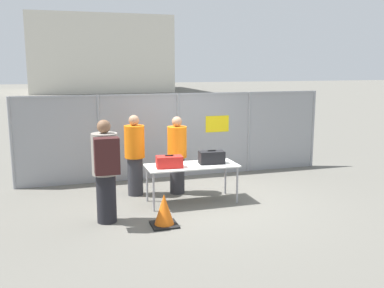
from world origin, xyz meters
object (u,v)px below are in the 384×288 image
object	(u,v)px
utility_trailer	(183,148)
traffic_cone	(164,211)
inspection_table	(192,168)
suitcase_red	(169,162)
suitcase_black	(212,157)
security_worker_near	(177,154)
traveler_hooded	(106,168)
security_worker_far	(135,154)

from	to	relation	value
utility_trailer	traffic_cone	xyz separation A→B (m)	(-1.62, -4.56, -0.15)
inspection_table	suitcase_red	distance (m)	0.50
suitcase_black	utility_trailer	world-z (taller)	suitcase_black
suitcase_black	utility_trailer	bearing A→B (deg)	83.38
security_worker_near	traffic_cone	bearing A→B (deg)	71.38
security_worker_near	traffic_cone	xyz separation A→B (m)	(-0.70, -1.75, -0.58)
traveler_hooded	security_worker_far	world-z (taller)	traveler_hooded
suitcase_red	security_worker_near	bearing A→B (deg)	64.87
inspection_table	security_worker_far	distance (m)	1.28
suitcase_black	security_worker_near	distance (m)	0.86
traffic_cone	suitcase_black	bearing A→B (deg)	41.28
suitcase_red	security_worker_near	world-z (taller)	security_worker_near
inspection_table	suitcase_black	xyz separation A→B (m)	(0.41, 0.00, 0.18)
suitcase_black	traveler_hooded	size ratio (longest dim) A/B	0.29
security_worker_near	traffic_cone	distance (m)	1.97
traveler_hooded	traffic_cone	xyz separation A→B (m)	(0.90, -0.40, -0.72)
inspection_table	suitcase_black	distance (m)	0.45
suitcase_black	suitcase_red	bearing A→B (deg)	-174.52
traveler_hooded	security_worker_far	bearing A→B (deg)	53.51
suitcase_red	security_worker_near	xyz separation A→B (m)	(0.36, 0.76, -0.02)
traveler_hooded	security_worker_near	size ratio (longest dim) A/B	1.09
suitcase_black	traveler_hooded	distance (m)	2.22
inspection_table	security_worker_far	world-z (taller)	security_worker_far
security_worker_far	traffic_cone	distance (m)	1.99
security_worker_far	utility_trailer	size ratio (longest dim) A/B	0.41
traveler_hooded	utility_trailer	distance (m)	4.90
suitcase_red	suitcase_black	xyz separation A→B (m)	(0.88, 0.08, 0.01)
suitcase_red	traveler_hooded	world-z (taller)	traveler_hooded
suitcase_red	suitcase_black	bearing A→B (deg)	5.48
suitcase_black	traffic_cone	distance (m)	1.74
suitcase_black	security_worker_far	bearing A→B (deg)	149.54
security_worker_near	utility_trailer	distance (m)	2.99
inspection_table	traffic_cone	size ratio (longest dim) A/B	3.23
suitcase_red	suitcase_black	size ratio (longest dim) A/B	1.01
utility_trailer	suitcase_black	bearing A→B (deg)	-96.62
suitcase_black	traveler_hooded	bearing A→B (deg)	-162.48
inspection_table	security_worker_near	distance (m)	0.71
security_worker_far	utility_trailer	xyz separation A→B (m)	(1.79, 2.68, -0.46)
security_worker_near	utility_trailer	size ratio (longest dim) A/B	0.40
traveler_hooded	security_worker_near	distance (m)	2.10
suitcase_black	utility_trailer	size ratio (longest dim) A/B	0.13
utility_trailer	suitcase_red	bearing A→B (deg)	-109.71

